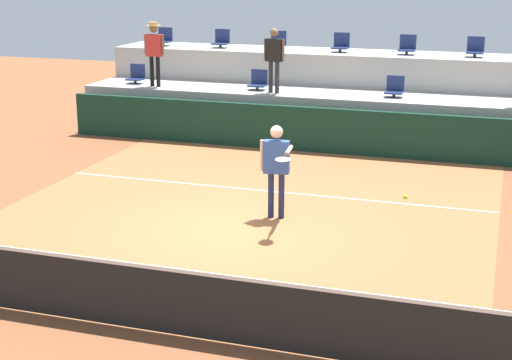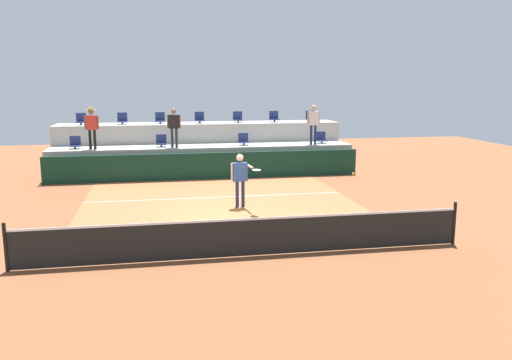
{
  "view_description": "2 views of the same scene",
  "coord_description": "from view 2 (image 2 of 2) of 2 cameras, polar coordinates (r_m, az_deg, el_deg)",
  "views": [
    {
      "loc": [
        4.46,
        -12.2,
        4.61
      ],
      "look_at": [
        0.78,
        -0.92,
        1.22
      ],
      "focal_mm": 54.89,
      "sensor_mm": 36.0,
      "label": 1
    },
    {
      "loc": [
        -1.95,
        -15.37,
        3.98
      ],
      "look_at": [
        0.7,
        -1.33,
        1.29
      ],
      "focal_mm": 36.61,
      "sensor_mm": 36.0,
      "label": 2
    }
  ],
  "objects": [
    {
      "name": "sponsor_backboard",
      "position": [
        21.73,
        -5.41,
        1.53
      ],
      "size": [
        13.0,
        0.16,
        1.1
      ],
      "primitive_type": "cube",
      "color": "#0F3323",
      "rests_on": "ground_plane"
    },
    {
      "name": "court_inner_paint",
      "position": [
        16.96,
        -3.79,
        -2.92
      ],
      "size": [
        9.0,
        10.0,
        0.01
      ],
      "primitive_type": "cube",
      "color": "#A36038",
      "rests_on": "ground_plane"
    },
    {
      "name": "stadium_chair_lower_left",
      "position": [
        22.75,
        -10.31,
        4.14
      ],
      "size": [
        0.44,
        0.4,
        0.52
      ],
      "color": "#2D2D33",
      "rests_on": "seating_tier_lower"
    },
    {
      "name": "tennis_ball",
      "position": [
        14.49,
        10.58,
        0.69
      ],
      "size": [
        0.07,
        0.07,
        0.07
      ],
      "color": "#CCE033"
    },
    {
      "name": "stadium_chair_lower_right",
      "position": [
        23.05,
        -1.37,
        4.39
      ],
      "size": [
        0.44,
        0.4,
        0.52
      ],
      "color": "#2D2D33",
      "rests_on": "seating_tier_lower"
    },
    {
      "name": "spectator_with_hat",
      "position": [
        22.44,
        -17.53,
        5.86
      ],
      "size": [
        0.58,
        0.41,
        1.71
      ],
      "color": "black",
      "rests_on": "seating_tier_lower"
    },
    {
      "name": "ground_plane",
      "position": [
        16.0,
        -3.36,
        -3.76
      ],
      "size": [
        40.0,
        40.0,
        0.0
      ],
      "primitive_type": "plane",
      "color": "brown"
    },
    {
      "name": "stadium_chair_upper_mid_right",
      "position": [
        24.75,
        -1.99,
        6.79
      ],
      "size": [
        0.44,
        0.4,
        0.52
      ],
      "color": "#2D2D33",
      "rests_on": "seating_tier_upper"
    },
    {
      "name": "tennis_player",
      "position": [
        16.65,
        -1.7,
        0.56
      ],
      "size": [
        0.82,
        1.18,
        1.73
      ],
      "color": "navy",
      "rests_on": "ground_plane"
    },
    {
      "name": "stadium_chair_upper_left",
      "position": [
        24.51,
        -14.4,
        6.43
      ],
      "size": [
        0.44,
        0.4,
        0.52
      ],
      "color": "#2D2D33",
      "rests_on": "seating_tier_upper"
    },
    {
      "name": "stadium_chair_upper_far_right",
      "position": [
        25.53,
        5.99,
        6.86
      ],
      "size": [
        0.44,
        0.4,
        0.52
      ],
      "color": "#2D2D33",
      "rests_on": "seating_tier_upper"
    },
    {
      "name": "stadium_chair_upper_right",
      "position": [
        25.07,
        2.0,
        6.84
      ],
      "size": [
        0.44,
        0.4,
        0.52
      ],
      "color": "#2D2D33",
      "rests_on": "seating_tier_upper"
    },
    {
      "name": "spectator_leaning_on_rail",
      "position": [
        22.3,
        -8.96,
        6.04
      ],
      "size": [
        0.58,
        0.25,
        1.64
      ],
      "color": "#2D2D33",
      "rests_on": "seating_tier_lower"
    },
    {
      "name": "stadium_chair_lower_far_left",
      "position": [
        23.0,
        -19.16,
        3.79
      ],
      "size": [
        0.44,
        0.4,
        0.52
      ],
      "color": "#2D2D33",
      "rests_on": "seating_tier_lower"
    },
    {
      "name": "seating_tier_upper",
      "position": [
        24.72,
        -6.1,
        3.79
      ],
      "size": [
        13.0,
        1.8,
        2.1
      ],
      "primitive_type": "cube",
      "color": "#ADAAA3",
      "rests_on": "ground_plane"
    },
    {
      "name": "seating_tier_lower",
      "position": [
        23.0,
        -5.71,
        2.22
      ],
      "size": [
        13.0,
        1.8,
        1.25
      ],
      "primitive_type": "cube",
      "color": "#ADAAA3",
      "rests_on": "ground_plane"
    },
    {
      "name": "stadium_chair_lower_far_right",
      "position": [
        23.88,
        7.15,
        4.53
      ],
      "size": [
        0.44,
        0.4,
        0.52
      ],
      "color": "#2D2D33",
      "rests_on": "seating_tier_lower"
    },
    {
      "name": "tennis_net",
      "position": [
        12.05,
        -0.92,
        -6.12
      ],
      "size": [
        10.48,
        0.08,
        1.07
      ],
      "color": "black",
      "rests_on": "ground_plane"
    },
    {
      "name": "spectator_in_white",
      "position": [
        23.29,
        6.3,
        6.47
      ],
      "size": [
        0.61,
        0.25,
        1.74
      ],
      "color": "navy",
      "rests_on": "seating_tier_lower"
    },
    {
      "name": "stadium_chair_upper_mid_left",
      "position": [
        24.46,
        -10.43,
        6.58
      ],
      "size": [
        0.44,
        0.4,
        0.52
      ],
      "color": "#2D2D33",
      "rests_on": "seating_tier_upper"
    },
    {
      "name": "court_service_line",
      "position": [
        18.32,
        -4.32,
        -1.9
      ],
      "size": [
        9.0,
        0.06,
        0.0
      ],
      "primitive_type": "cube",
      "color": "silver",
      "rests_on": "ground_plane"
    },
    {
      "name": "stadium_chair_upper_far_left",
      "position": [
        24.69,
        -18.58,
        6.24
      ],
      "size": [
        0.44,
        0.4,
        0.52
      ],
      "color": "#2D2D33",
      "rests_on": "seating_tier_upper"
    },
    {
      "name": "stadium_chair_upper_center",
      "position": [
        24.54,
        -6.19,
        6.71
      ],
      "size": [
        0.44,
        0.4,
        0.52
      ],
      "color": "#2D2D33",
      "rests_on": "seating_tier_upper"
    }
  ]
}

